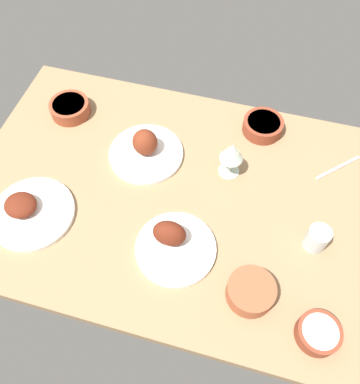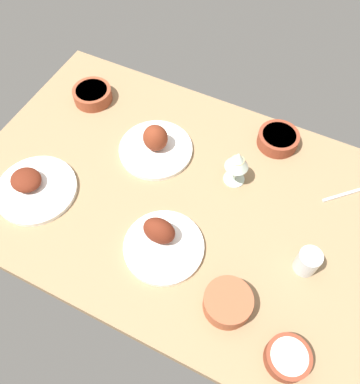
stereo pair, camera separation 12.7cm
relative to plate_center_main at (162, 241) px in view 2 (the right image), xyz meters
The scene contains 11 objects.
dining_table 18.68cm from the plate_center_main, 80.83° to the right, with size 140.00×90.00×4.00cm, color #937551.
plate_center_main is the anchor object (origin of this frame).
plate_far_side 35.92cm from the plate_center_main, 58.93° to the right, with size 25.37×25.37×10.80cm.
plate_near_viewer 46.37cm from the plate_center_main, ahead, with size 26.20×26.20×6.40cm.
bowl_soup 55.23cm from the plate_center_main, 109.22° to the right, with size 14.09×14.09×4.82cm.
bowl_cream 45.75cm from the plate_center_main, 161.38° to the left, with size 11.53×11.53×4.64cm.
bowl_onions 25.90cm from the plate_center_main, 160.72° to the left, with size 13.36×13.36×5.98cm.
bowl_potatoes 66.23cm from the plate_center_main, 39.18° to the right, with size 14.32×14.32×4.93cm.
wine_glass 33.85cm from the plate_center_main, 108.32° to the right, with size 7.60×7.60×14.00cm.
water_tumbler 41.97cm from the plate_center_main, 163.59° to the right, with size 6.64×6.64×8.14cm, color silver.
fork_loose 62.28cm from the plate_center_main, 137.15° to the right, with size 18.20×0.90×0.80cm, color silver.
Camera 2 is at (-29.70, 60.32, 113.37)cm, focal length 37.17 mm.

